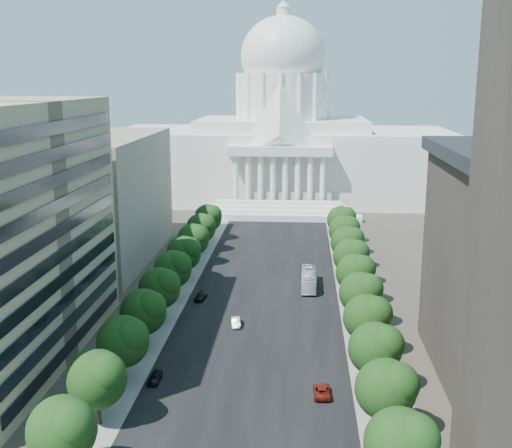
% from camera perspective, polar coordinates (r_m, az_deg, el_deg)
% --- Properties ---
extents(road_asphalt, '(30.00, 260.00, 0.01)m').
position_cam_1_polar(road_asphalt, '(145.51, 1.05, -4.45)').
color(road_asphalt, black).
rests_on(road_asphalt, ground).
extents(sidewalk_left, '(8.00, 260.00, 0.02)m').
position_cam_1_polar(sidewalk_left, '(147.70, -6.35, -4.27)').
color(sidewalk_left, gray).
rests_on(sidewalk_left, ground).
extents(sidewalk_right, '(8.00, 260.00, 0.02)m').
position_cam_1_polar(sidewalk_right, '(145.78, 8.55, -4.57)').
color(sidewalk_right, gray).
rests_on(sidewalk_right, ground).
extents(capitol, '(120.00, 56.00, 73.00)m').
position_cam_1_polar(capitol, '(234.91, 2.35, 7.14)').
color(capitol, white).
rests_on(capitol, ground).
extents(office_block_left_far, '(38.00, 52.00, 30.00)m').
position_cam_1_polar(office_block_left_far, '(161.23, -16.03, 2.24)').
color(office_block_left_far, gray).
rests_on(office_block_left_far, ground).
extents(tree_l_a, '(7.79, 7.60, 9.97)m').
position_cam_1_polar(tree_l_a, '(75.14, -16.68, -17.04)').
color(tree_l_a, '#33261C').
rests_on(tree_l_a, ground).
extents(tree_l_b, '(7.79, 7.60, 9.97)m').
position_cam_1_polar(tree_l_b, '(85.11, -13.79, -13.15)').
color(tree_l_b, '#33261C').
rests_on(tree_l_b, ground).
extents(tree_l_c, '(7.79, 7.60, 9.97)m').
position_cam_1_polar(tree_l_c, '(95.55, -11.58, -10.07)').
color(tree_l_c, '#33261C').
rests_on(tree_l_c, ground).
extents(tree_l_d, '(7.79, 7.60, 9.97)m').
position_cam_1_polar(tree_l_d, '(106.31, -9.84, -7.60)').
color(tree_l_d, '#33261C').
rests_on(tree_l_d, ground).
extents(tree_l_e, '(7.79, 7.60, 9.97)m').
position_cam_1_polar(tree_l_e, '(117.32, -8.44, -5.58)').
color(tree_l_e, '#33261C').
rests_on(tree_l_e, ground).
extents(tree_l_f, '(7.79, 7.60, 9.97)m').
position_cam_1_polar(tree_l_f, '(128.50, -7.29, -3.90)').
color(tree_l_f, '#33261C').
rests_on(tree_l_f, ground).
extents(tree_l_g, '(7.79, 7.60, 9.97)m').
position_cam_1_polar(tree_l_g, '(139.82, -6.33, -2.50)').
color(tree_l_g, '#33261C').
rests_on(tree_l_g, ground).
extents(tree_l_h, '(7.79, 7.60, 9.97)m').
position_cam_1_polar(tree_l_h, '(151.25, -5.52, -1.30)').
color(tree_l_h, '#33261C').
rests_on(tree_l_h, ground).
extents(tree_l_i, '(7.79, 7.60, 9.97)m').
position_cam_1_polar(tree_l_i, '(162.76, -4.82, -0.27)').
color(tree_l_i, '#33261C').
rests_on(tree_l_i, ground).
extents(tree_l_j, '(7.79, 7.60, 9.97)m').
position_cam_1_polar(tree_l_j, '(174.33, -4.21, 0.62)').
color(tree_l_j, '#33261C').
rests_on(tree_l_j, ground).
extents(tree_r_a, '(7.79, 7.60, 9.97)m').
position_cam_1_polar(tree_r_a, '(71.67, 12.98, -18.38)').
color(tree_r_a, '#33261C').
rests_on(tree_r_a, ground).
extents(tree_r_b, '(7.79, 7.60, 9.97)m').
position_cam_1_polar(tree_r_b, '(82.06, 11.71, -14.07)').
color(tree_r_b, '#33261C').
rests_on(tree_r_b, ground).
extents(tree_r_c, '(7.79, 7.60, 9.97)m').
position_cam_1_polar(tree_r_c, '(92.84, 10.75, -10.73)').
color(tree_r_c, '#33261C').
rests_on(tree_r_c, ground).
extents(tree_r_d, '(7.79, 7.60, 9.97)m').
position_cam_1_polar(tree_r_d, '(103.89, 10.02, -8.10)').
color(tree_r_d, '#33261C').
rests_on(tree_r_d, ground).
extents(tree_r_e, '(7.79, 7.60, 9.97)m').
position_cam_1_polar(tree_r_e, '(115.13, 9.43, -5.97)').
color(tree_r_e, '#33261C').
rests_on(tree_r_e, ground).
extents(tree_r_f, '(7.79, 7.60, 9.97)m').
position_cam_1_polar(tree_r_f, '(126.50, 8.95, -4.23)').
color(tree_r_f, '#33261C').
rests_on(tree_r_f, ground).
extents(tree_r_g, '(7.79, 7.60, 9.97)m').
position_cam_1_polar(tree_r_g, '(137.99, 8.55, -2.77)').
color(tree_r_g, '#33261C').
rests_on(tree_r_g, ground).
extents(tree_r_h, '(7.79, 7.60, 9.97)m').
position_cam_1_polar(tree_r_h, '(149.55, 8.22, -1.54)').
color(tree_r_h, '#33261C').
rests_on(tree_r_h, ground).
extents(tree_r_i, '(7.79, 7.60, 9.97)m').
position_cam_1_polar(tree_r_i, '(161.18, 7.93, -0.48)').
color(tree_r_i, '#33261C').
rests_on(tree_r_i, ground).
extents(tree_r_j, '(7.79, 7.60, 9.97)m').
position_cam_1_polar(tree_r_j, '(172.86, 7.68, 0.43)').
color(tree_r_j, '#33261C').
rests_on(tree_r_j, ground).
extents(streetlight_b, '(2.61, 0.44, 9.00)m').
position_cam_1_polar(streetlight_b, '(92.56, 11.77, -11.29)').
color(streetlight_b, gray).
rests_on(streetlight_b, ground).
extents(streetlight_c, '(2.61, 0.44, 9.00)m').
position_cam_1_polar(streetlight_c, '(115.67, 10.19, -6.24)').
color(streetlight_c, gray).
rests_on(streetlight_c, ground).
extents(streetlight_d, '(2.61, 0.44, 9.00)m').
position_cam_1_polar(streetlight_d, '(139.44, 9.15, -2.90)').
color(streetlight_d, gray).
rests_on(streetlight_d, ground).
extents(streetlight_e, '(2.61, 0.44, 9.00)m').
position_cam_1_polar(streetlight_e, '(163.57, 8.42, -0.53)').
color(streetlight_e, gray).
rests_on(streetlight_e, ground).
extents(streetlight_f, '(2.61, 0.44, 9.00)m').
position_cam_1_polar(streetlight_f, '(187.93, 7.88, 1.22)').
color(streetlight_f, gray).
rests_on(streetlight_f, ground).
extents(car_dark_a, '(1.71, 4.03, 1.36)m').
position_cam_1_polar(car_dark_a, '(97.05, -8.97, -13.33)').
color(car_dark_a, black).
rests_on(car_dark_a, ground).
extents(car_silver, '(2.02, 4.49, 1.43)m').
position_cam_1_polar(car_silver, '(115.77, -1.80, -8.72)').
color(car_silver, '#ADB1B5').
rests_on(car_silver, ground).
extents(car_red, '(2.44, 5.01, 1.37)m').
position_cam_1_polar(car_red, '(92.71, 5.87, -14.55)').
color(car_red, '#65140B').
rests_on(car_red, ground).
extents(car_dark_b, '(2.37, 4.73, 1.32)m').
position_cam_1_polar(car_dark_b, '(129.35, -4.94, -6.43)').
color(car_dark_b, black).
rests_on(car_dark_b, ground).
extents(city_bus, '(3.16, 13.02, 3.62)m').
position_cam_1_polar(city_bus, '(136.20, 4.72, -4.92)').
color(city_bus, silver).
rests_on(city_bus, ground).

